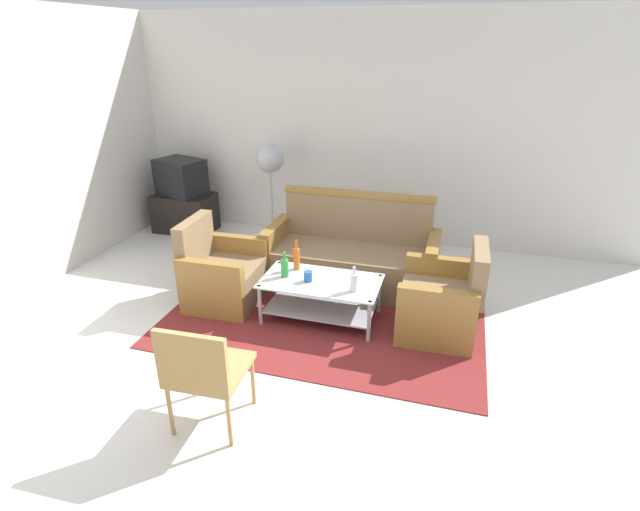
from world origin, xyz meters
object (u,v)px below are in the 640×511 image
coffee_table (321,294)px  armchair_left (223,275)px  armchair_right (441,303)px  bottle_green (285,267)px  bottle_orange (297,258)px  bottle_clear (354,282)px  tv_stand (185,213)px  television (181,177)px  couch (352,257)px  wicker_chair (203,369)px  cup (308,276)px  pedestal_fan (270,164)px

coffee_table → armchair_left: bearing=176.8°
armchair_right → bottle_green: armchair_right is taller
armchair_right → bottle_orange: size_ratio=2.79×
armchair_left → bottle_clear: armchair_left is taller
tv_stand → television: bearing=72.9°
couch → wicker_chair: (-0.45, -2.37, 0.18)m
couch → bottle_orange: 0.78m
armchair_right → cup: size_ratio=8.50×
tv_stand → wicker_chair: 3.94m
couch → tv_stand: size_ratio=2.25×
bottle_green → bottle_orange: bottle_orange is taller
couch → coffee_table: 0.80m
bottle_orange → wicker_chair: wicker_chair is taller
bottle_orange → television: size_ratio=0.43×
couch → tv_stand: 2.75m
pedestal_fan → wicker_chair: pedestal_fan is taller
coffee_table → cup: bearing=-156.5°
couch → cup: size_ratio=18.04×
bottle_clear → couch: bearing=103.7°
armchair_right → couch: bearing=54.2°
pedestal_fan → tv_stand: bearing=-177.8°
armchair_left → cup: bearing=82.0°
tv_stand → coffee_table: bearing=-35.1°
bottle_orange → tv_stand: bottle_orange is taller
armchair_left → bottle_orange: 0.79m
bottle_green → wicker_chair: bearing=-89.7°
tv_stand → armchair_left: bearing=-49.7°
armchair_right → coffee_table: 1.10m
couch → bottle_clear: size_ratio=7.59×
tv_stand → wicker_chair: bearing=-57.3°
couch → bottle_green: 0.95m
coffee_table → pedestal_fan: bearing=123.7°
coffee_table → bottle_green: (-0.35, -0.01, 0.23)m
television → bottle_green: bearing=157.5°
armchair_right → pedestal_fan: bearing=53.0°
coffee_table → bottle_orange: size_ratio=3.61×
tv_stand → armchair_right: bearing=-24.7°
bottle_orange → tv_stand: 2.69m
coffee_table → television: (-2.46, 1.74, 0.49)m
bottle_orange → pedestal_fan: bearing=119.0°
bottle_green → cup: (0.24, -0.03, -0.04)m
armchair_left → bottle_orange: (0.75, 0.11, 0.24)m
bottle_orange → television: (-2.17, 1.57, 0.23)m
tv_stand → wicker_chair: size_ratio=0.95×
bottle_green → wicker_chair: wicker_chair is taller
armchair_left → wicker_chair: bearing=21.7°
armchair_left → cup: 0.96m
coffee_table → cup: size_ratio=11.00×
pedestal_fan → wicker_chair: bearing=-75.8°
bottle_green → pedestal_fan: 2.05m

